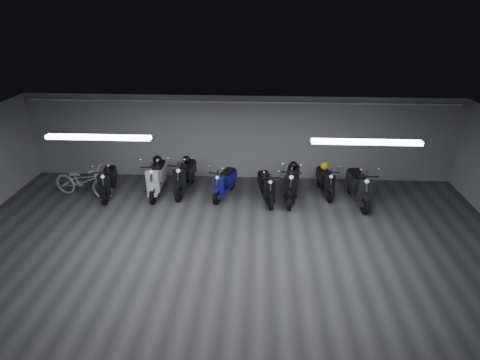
# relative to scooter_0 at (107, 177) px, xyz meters

# --- Properties ---
(floor) EXTENTS (14.00, 10.00, 0.01)m
(floor) POSITION_rel_scooter_0_xyz_m (3.96, -3.38, -0.64)
(floor) COLOR #353538
(floor) RESTS_ON ground
(ceiling) EXTENTS (14.00, 10.00, 0.01)m
(ceiling) POSITION_rel_scooter_0_xyz_m (3.96, -3.38, 2.17)
(ceiling) COLOR gray
(ceiling) RESTS_ON ground
(back_wall) EXTENTS (14.00, 0.01, 2.80)m
(back_wall) POSITION_rel_scooter_0_xyz_m (3.96, 1.62, 0.76)
(back_wall) COLOR gray
(back_wall) RESTS_ON ground
(fluor_strip_left) EXTENTS (2.40, 0.18, 0.08)m
(fluor_strip_left) POSITION_rel_scooter_0_xyz_m (0.96, -2.38, 2.10)
(fluor_strip_left) COLOR white
(fluor_strip_left) RESTS_ON ceiling
(fluor_strip_right) EXTENTS (2.40, 0.18, 0.08)m
(fluor_strip_right) POSITION_rel_scooter_0_xyz_m (6.96, -2.38, 2.10)
(fluor_strip_right) COLOR white
(fluor_strip_right) RESTS_ON ceiling
(conduit) EXTENTS (13.60, 0.05, 0.05)m
(conduit) POSITION_rel_scooter_0_xyz_m (3.96, 1.54, 1.98)
(conduit) COLOR white
(conduit) RESTS_ON back_wall
(scooter_0) EXTENTS (0.81, 1.78, 1.27)m
(scooter_0) POSITION_rel_scooter_0_xyz_m (0.00, 0.00, 0.00)
(scooter_0) COLOR black
(scooter_0) RESTS_ON floor
(scooter_2) EXTENTS (0.68, 1.94, 1.44)m
(scooter_2) POSITION_rel_scooter_0_xyz_m (1.46, 0.23, 0.08)
(scooter_2) COLOR silver
(scooter_2) RESTS_ON floor
(scooter_3) EXTENTS (0.87, 1.97, 1.42)m
(scooter_3) POSITION_rel_scooter_0_xyz_m (2.30, 0.38, 0.07)
(scooter_3) COLOR black
(scooter_3) RESTS_ON floor
(scooter_4) EXTENTS (1.07, 1.74, 1.23)m
(scooter_4) POSITION_rel_scooter_0_xyz_m (3.56, 0.15, -0.02)
(scooter_4) COLOR navy
(scooter_4) RESTS_ON floor
(scooter_5) EXTENTS (0.88, 1.73, 1.23)m
(scooter_5) POSITION_rel_scooter_0_xyz_m (4.84, -0.07, -0.02)
(scooter_5) COLOR black
(scooter_5) RESTS_ON floor
(scooter_7) EXTENTS (0.91, 2.01, 1.45)m
(scooter_7) POSITION_rel_scooter_0_xyz_m (5.60, 0.06, 0.09)
(scooter_7) COLOR black
(scooter_7) RESTS_ON floor
(scooter_8) EXTENTS (0.76, 1.66, 1.19)m
(scooter_8) POSITION_rel_scooter_0_xyz_m (6.67, 0.46, -0.04)
(scooter_8) COLOR black
(scooter_8) RESTS_ON floor
(scooter_9) EXTENTS (0.83, 1.95, 1.41)m
(scooter_9) POSITION_rel_scooter_0_xyz_m (7.56, -0.07, 0.07)
(scooter_9) COLOR black
(scooter_9) RESTS_ON floor
(bicycle) EXTENTS (2.06, 1.11, 1.27)m
(bicycle) POSITION_rel_scooter_0_xyz_m (-0.74, -0.08, -0.00)
(bicycle) COLOR white
(bicycle) RESTS_ON floor
(helmet_0) EXTENTS (0.25, 0.25, 0.25)m
(helmet_0) POSITION_rel_scooter_0_xyz_m (2.33, 0.65, 0.36)
(helmet_0) COLOR black
(helmet_0) RESTS_ON scooter_3
(helmet_1) EXTENTS (0.24, 0.24, 0.24)m
(helmet_1) POSITION_rel_scooter_0_xyz_m (5.64, 0.33, 0.38)
(helmet_1) COLOR black
(helmet_1) RESTS_ON scooter_7
(helmet_2) EXTENTS (0.25, 0.25, 0.25)m
(helmet_2) POSITION_rel_scooter_0_xyz_m (6.63, 0.68, 0.23)
(helmet_2) COLOR yellow
(helmet_2) RESTS_ON scooter_8
(helmet_3) EXTENTS (0.28, 0.28, 0.28)m
(helmet_3) POSITION_rel_scooter_0_xyz_m (1.46, 0.50, 0.39)
(helmet_3) COLOR black
(helmet_3) RESTS_ON scooter_2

